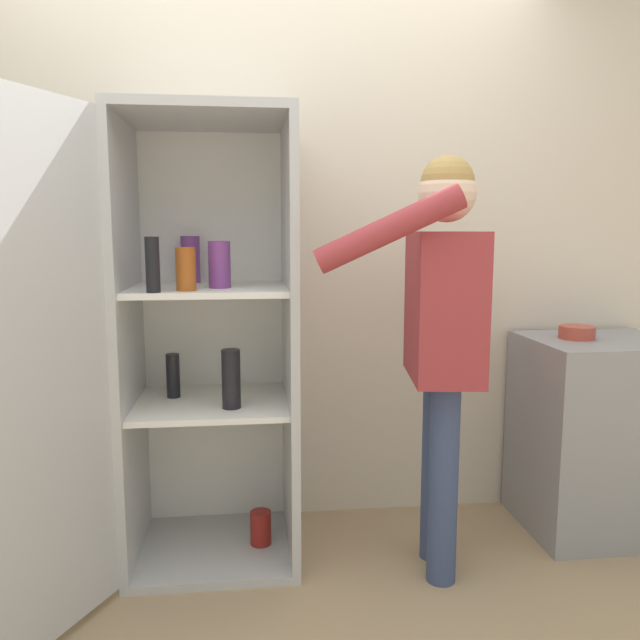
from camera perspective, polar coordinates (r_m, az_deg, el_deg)
name	(u,v)px	position (r m, az deg, el deg)	size (l,w,h in m)	color
ground_plane	(282,640)	(2.36, -3.50, -27.16)	(12.00, 12.00, 0.00)	tan
wall_back	(268,250)	(2.90, -4.82, 6.40)	(7.00, 0.06, 2.55)	beige
refrigerator	(177,347)	(2.51, -12.97, -2.46)	(1.05, 1.22, 1.82)	#B7BABC
person	(441,316)	(2.44, 11.03, 0.32)	(0.69, 0.59, 1.64)	#384770
counter	(598,434)	(3.16, 24.08, -9.53)	(0.65, 0.56, 0.88)	gray
bowl	(577,332)	(3.01, 22.43, -1.05)	(0.16, 0.16, 0.06)	#B24738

